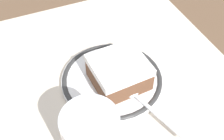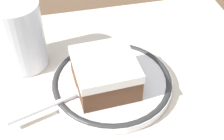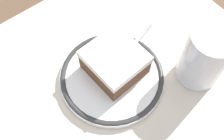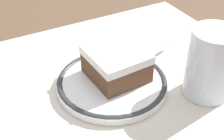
{
  "view_description": "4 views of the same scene",
  "coord_description": "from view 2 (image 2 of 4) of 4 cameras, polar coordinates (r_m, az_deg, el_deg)",
  "views": [
    {
      "loc": [
        0.28,
        -0.13,
        0.37
      ],
      "look_at": [
        -0.01,
        -0.01,
        0.03
      ],
      "focal_mm": 44.98,
      "sensor_mm": 36.0,
      "label": 1
    },
    {
      "loc": [
        0.07,
        0.31,
        0.34
      ],
      "look_at": [
        -0.01,
        -0.01,
        0.03
      ],
      "focal_mm": 52.28,
      "sensor_mm": 36.0,
      "label": 2
    },
    {
      "loc": [
        -0.14,
        -0.17,
        0.42
      ],
      "look_at": [
        -0.01,
        -0.01,
        0.03
      ],
      "focal_mm": 44.58,
      "sensor_mm": 36.0,
      "label": 3
    },
    {
      "loc": [
        -0.19,
        -0.35,
        0.32
      ],
      "look_at": [
        -0.01,
        -0.01,
        0.03
      ],
      "focal_mm": 51.25,
      "sensor_mm": 36.0,
      "label": 4
    }
  ],
  "objects": [
    {
      "name": "cake_slice",
      "position": [
        0.44,
        -1.27,
        -0.42
      ],
      "size": [
        0.09,
        0.09,
        0.05
      ],
      "color": "brown",
      "rests_on": "plate"
    },
    {
      "name": "cup",
      "position": [
        0.49,
        -15.64,
        5.35
      ],
      "size": [
        0.07,
        0.07,
        0.1
      ],
      "color": "silver",
      "rests_on": "placemat"
    },
    {
      "name": "spoon",
      "position": [
        0.44,
        -6.84,
        -4.46
      ],
      "size": [
        0.13,
        0.05,
        0.01
      ],
      "color": "silver",
      "rests_on": "plate"
    },
    {
      "name": "plate",
      "position": [
        0.46,
        0.0,
        -2.17
      ],
      "size": [
        0.17,
        0.17,
        0.01
      ],
      "color": "white",
      "rests_on": "placemat"
    },
    {
      "name": "placemat",
      "position": [
        0.46,
        -0.55,
        -3.58
      ],
      "size": [
        0.51,
        0.42,
        0.0
      ],
      "primitive_type": "cube",
      "color": "beige",
      "rests_on": "ground_plane"
    },
    {
      "name": "ground_plane",
      "position": [
        0.46,
        -0.55,
        -3.65
      ],
      "size": [
        2.4,
        2.4,
        0.0
      ],
      "primitive_type": "plane",
      "color": "brown"
    }
  ]
}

